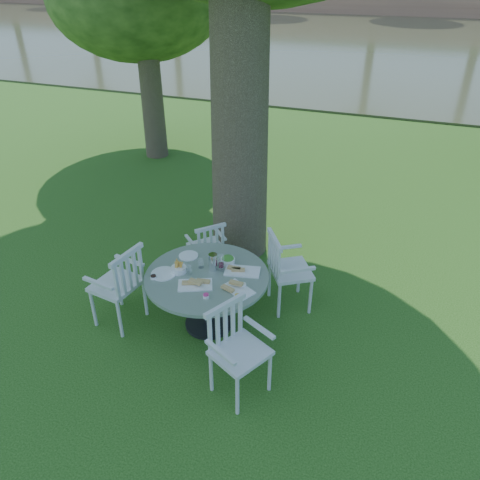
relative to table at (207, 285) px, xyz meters
The scene contains 8 objects.
ground 0.74m from the table, 69.56° to the left, with size 140.00×140.00×0.00m, color #163E0D.
table is the anchor object (origin of this frame).
chair_ne 0.96m from the table, 42.74° to the left, with size 0.67×0.68×0.99m.
chair_nw 0.98m from the table, 113.02° to the left, with size 0.58×0.58×0.84m.
chair_sw 0.97m from the table, 161.89° to the right, with size 0.55×0.58×1.02m.
chair_se 0.97m from the table, 51.14° to the right, with size 0.64×0.65×0.98m.
tableware 0.18m from the table, 104.63° to the left, with size 1.23×0.80×0.20m.
river 23.44m from the table, 89.60° to the left, with size 100.00×28.00×0.12m, color #383C23.
Camera 1 is at (1.66, -4.31, 3.73)m, focal length 35.00 mm.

